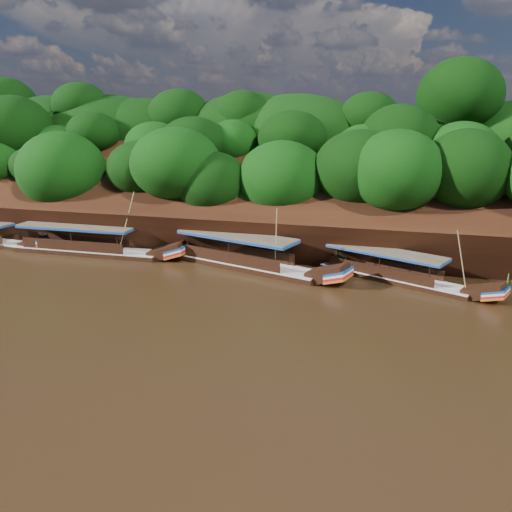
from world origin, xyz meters
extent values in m
plane|color=black|center=(0.00, 0.00, 0.00)|extent=(160.00, 160.00, 0.00)
cube|color=black|center=(0.00, 16.00, 3.50)|extent=(120.00, 16.12, 13.64)
cube|color=black|center=(0.00, 26.00, 0.00)|extent=(120.00, 24.00, 12.00)
ellipsoid|color=#10420B|center=(-30.00, 22.00, 9.00)|extent=(20.00, 10.00, 8.00)
ellipsoid|color=#10420B|center=(-6.00, 15.00, 3.50)|extent=(18.00, 8.00, 6.40)
ellipsoid|color=#10420B|center=(0.00, 23.00, 9.20)|extent=(24.00, 11.00, 8.40)
cube|color=black|center=(10.84, 7.64, 0.00)|extent=(11.19, 6.47, 0.80)
cube|color=silver|center=(10.84, 7.64, 0.38)|extent=(11.22, 6.52, 0.09)
cube|color=black|center=(16.68, 5.01, 0.62)|extent=(3.05, 2.44, 1.55)
cube|color=#164394|center=(17.33, 4.71, 0.89)|extent=(1.90, 1.97, 0.58)
cube|color=red|center=(17.33, 4.71, 0.59)|extent=(1.90, 1.97, 0.58)
cube|color=brown|center=(10.19, 7.93, 2.15)|extent=(9.06, 5.72, 0.11)
cube|color=#164394|center=(10.19, 7.93, 2.04)|extent=(9.06, 5.72, 0.16)
cylinder|color=tan|center=(15.12, 5.22, 2.57)|extent=(1.10, 0.55, 4.21)
cube|color=black|center=(-0.66, 7.84, 0.00)|extent=(13.04, 6.14, 0.97)
cube|color=silver|center=(-0.66, 7.84, 0.46)|extent=(13.06, 6.21, 0.11)
cube|color=black|center=(6.27, 5.66, 0.75)|extent=(3.46, 2.62, 1.82)
cube|color=#164394|center=(7.04, 5.42, 1.08)|extent=(2.07, 2.24, 0.66)
cube|color=red|center=(7.04, 5.42, 0.71)|extent=(2.07, 2.24, 0.66)
cube|color=brown|center=(-1.43, 8.08, 2.60)|extent=(10.47, 5.64, 0.13)
cube|color=#164394|center=(-1.43, 8.08, 2.47)|extent=(10.47, 5.64, 0.19)
cylinder|color=tan|center=(2.23, 6.25, 2.93)|extent=(0.37, 0.91, 4.83)
cube|color=black|center=(-15.36, 8.24, 0.00)|extent=(13.63, 2.43, 0.93)
cube|color=silver|center=(-15.36, 8.24, 0.44)|extent=(13.63, 2.50, 0.10)
cube|color=black|center=(-7.71, 8.33, 0.72)|extent=(3.22, 1.74, 1.83)
cube|color=#164394|center=(-6.86, 8.34, 1.03)|extent=(1.69, 1.79, 0.68)
cube|color=red|center=(-6.86, 8.34, 0.68)|extent=(1.69, 1.79, 0.68)
cube|color=brown|center=(-16.21, 8.23, 2.48)|extent=(10.68, 2.73, 0.12)
cube|color=#164394|center=(-16.21, 8.23, 2.36)|extent=(10.68, 2.73, 0.19)
cylinder|color=tan|center=(-11.23, 8.08, 3.12)|extent=(1.32, 1.12, 5.09)
cube|color=black|center=(-20.82, 8.01, 0.64)|extent=(2.70, 1.84, 1.52)
cube|color=#164394|center=(-20.16, 7.92, 0.91)|extent=(1.51, 1.73, 0.55)
cube|color=red|center=(-20.16, 7.92, 0.60)|extent=(1.51, 1.73, 0.55)
cone|color=#2F701C|center=(-20.54, 9.02, 0.85)|extent=(1.50, 1.50, 1.70)
cone|color=#2F701C|center=(-12.54, 10.07, 0.86)|extent=(1.50, 1.50, 1.72)
cone|color=#2F701C|center=(-5.46, 9.57, 0.70)|extent=(1.50, 1.50, 1.40)
cone|color=#2F701C|center=(1.87, 9.33, 0.85)|extent=(1.50, 1.50, 1.70)
cone|color=#2F701C|center=(6.60, 9.36, 0.93)|extent=(1.50, 1.50, 1.86)
cone|color=#2F701C|center=(12.29, 9.37, 0.74)|extent=(1.50, 1.50, 1.48)
cone|color=#2F701C|center=(18.93, 9.89, 0.80)|extent=(1.50, 1.50, 1.60)
camera|label=1|loc=(10.36, -28.93, 11.90)|focal=35.00mm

